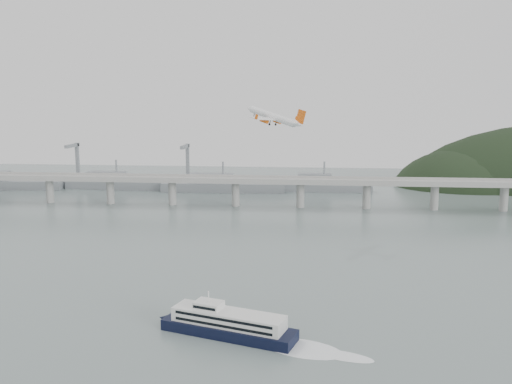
# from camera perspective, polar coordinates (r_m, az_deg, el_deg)

# --- Properties ---
(ground) EXTENTS (900.00, 900.00, 0.00)m
(ground) POSITION_cam_1_polar(r_m,az_deg,el_deg) (225.62, -1.38, -11.42)
(ground) COLOR slate
(ground) RESTS_ON ground
(bridge) EXTENTS (800.00, 22.00, 23.90)m
(bridge) POSITION_cam_1_polar(r_m,az_deg,el_deg) (414.72, 1.78, 0.85)
(bridge) COLOR #969693
(bridge) RESTS_ON ground
(distant_fleet) EXTENTS (453.00, 60.90, 40.00)m
(distant_fleet) POSITION_cam_1_polar(r_m,az_deg,el_deg) (512.94, -15.18, 0.92)
(distant_fleet) COLOR slate
(distant_fleet) RESTS_ON ground
(ferry) EXTENTS (77.36, 31.50, 14.99)m
(ferry) POSITION_cam_1_polar(r_m,az_deg,el_deg) (194.42, -2.91, -13.71)
(ferry) COLOR black
(ferry) RESTS_ON ground
(airliner) EXTENTS (38.06, 36.25, 14.02)m
(airliner) POSITION_cam_1_polar(r_m,az_deg,el_deg) (317.44, 1.93, 7.87)
(airliner) COLOR white
(airliner) RESTS_ON ground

